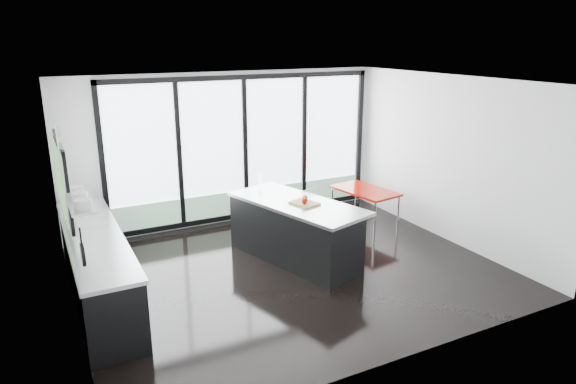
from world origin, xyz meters
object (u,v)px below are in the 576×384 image
bar_stool_near (350,244)px  red_table (364,206)px  island (294,231)px  bar_stool_far (318,227)px

bar_stool_near → red_table: bearing=70.4°
bar_stool_near → red_table: red_table is taller
red_table → bar_stool_near: bearing=-132.1°
bar_stool_near → island: bearing=166.3°
island → bar_stool_far: (0.54, 0.19, -0.09)m
island → bar_stool_near: 0.89m
bar_stool_far → island: bearing=177.5°
bar_stool_far → red_table: 1.54m
red_table → bar_stool_far: bearing=-155.1°
red_table → island: bearing=-156.6°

